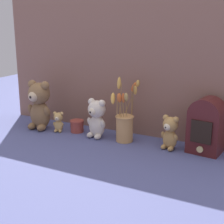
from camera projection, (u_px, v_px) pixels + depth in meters
ground_plane at (110, 140)px, 1.84m from camera, size 4.00×4.00×0.00m
backdrop_wall at (124, 66)px, 1.88m from camera, size 1.54×0.02×0.76m
teddy_bear_large at (39, 104)px, 1.99m from camera, size 0.15×0.15×0.29m
teddy_bear_medium at (96, 118)px, 1.85m from camera, size 0.12×0.11×0.22m
teddy_bear_small at (170, 132)px, 1.69m from camera, size 0.10×0.09×0.17m
teddy_bear_tiny at (58, 121)px, 1.96m from camera, size 0.07×0.06×0.12m
flower_vase at (125, 123)px, 1.80m from camera, size 0.15×0.15×0.34m
vintage_radio at (206, 125)px, 1.64m from camera, size 0.17×0.14×0.27m
decorative_tin_tall at (77, 126)px, 1.96m from camera, size 0.08×0.08×0.07m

